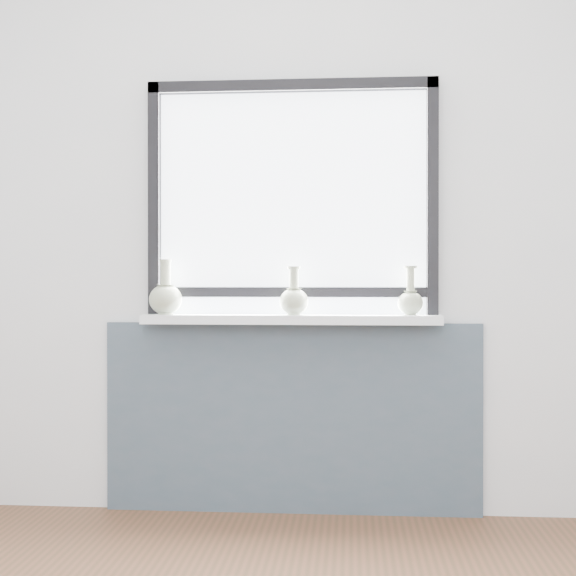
# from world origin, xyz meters

# --- Properties ---
(back_wall) EXTENTS (3.60, 0.02, 2.60)m
(back_wall) POSITION_xyz_m (0.00, 1.81, 1.30)
(back_wall) COLOR silver
(back_wall) RESTS_ON ground
(apron_panel) EXTENTS (1.70, 0.03, 0.86)m
(apron_panel) POSITION_xyz_m (0.00, 1.78, 0.43)
(apron_panel) COLOR #404C59
(apron_panel) RESTS_ON ground
(windowsill) EXTENTS (1.32, 0.18, 0.04)m
(windowsill) POSITION_xyz_m (0.00, 1.71, 0.88)
(windowsill) COLOR white
(windowsill) RESTS_ON apron_panel
(window) EXTENTS (1.30, 0.06, 1.05)m
(window) POSITION_xyz_m (0.00, 1.77, 1.44)
(window) COLOR black
(window) RESTS_ON windowsill
(vase_a) EXTENTS (0.15, 0.15, 0.25)m
(vase_a) POSITION_xyz_m (-0.56, 1.69, 0.98)
(vase_a) COLOR #B0BB9A
(vase_a) RESTS_ON windowsill
(vase_b) EXTENTS (0.13, 0.13, 0.21)m
(vase_b) POSITION_xyz_m (0.01, 1.69, 0.97)
(vase_b) COLOR #B0BB9A
(vase_b) RESTS_ON windowsill
(vase_c) EXTENTS (0.11, 0.11, 0.22)m
(vase_c) POSITION_xyz_m (0.53, 1.72, 0.97)
(vase_c) COLOR #B0BB9A
(vase_c) RESTS_ON windowsill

